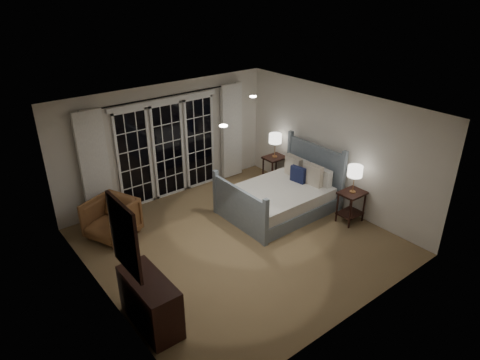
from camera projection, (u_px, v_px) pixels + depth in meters
floor at (239, 242)px, 7.94m from camera, size 5.00×5.00×0.00m
ceiling at (239, 112)px, 6.85m from camera, size 5.00×5.00×0.00m
wall_left at (99, 230)px, 6.00m from camera, size 0.02×5.00×2.50m
wall_right at (334, 149)px, 8.79m from camera, size 0.02×5.00×2.50m
wall_back at (167, 141)px, 9.16m from camera, size 5.00×0.02×2.50m
wall_front at (356, 247)px, 5.62m from camera, size 5.00×0.02×2.50m
french_doors at (168, 149)px, 9.20m from camera, size 2.50×0.04×2.20m
curtain_rod at (166, 97)px, 8.65m from camera, size 3.50×0.03×0.03m
curtain_left at (95, 167)px, 8.20m from camera, size 0.55×0.10×2.25m
curtain_right at (232, 132)px, 10.04m from camera, size 0.55×0.10×2.25m
downlight_a at (253, 97)px, 7.72m from camera, size 0.12×0.12×0.01m
downlight_b at (223, 126)px, 6.23m from camera, size 0.12×0.12×0.01m
bed at (281, 197)px, 8.87m from camera, size 2.14×1.53×1.24m
nightstand_left at (351, 202)px, 8.42m from camera, size 0.50×0.40×0.65m
nightstand_right at (274, 165)px, 10.07m from camera, size 0.49×0.39×0.64m
lamp_left at (355, 172)px, 8.13m from camera, size 0.29×0.29×0.55m
lamp_right at (275, 139)px, 9.78m from camera, size 0.29×0.29×0.56m
armchair at (111, 219)px, 7.95m from camera, size 1.08×1.07×0.75m
dresser at (150, 302)px, 5.93m from camera, size 0.46×1.09×0.77m
mirror at (124, 237)px, 5.29m from camera, size 0.05×0.85×1.00m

